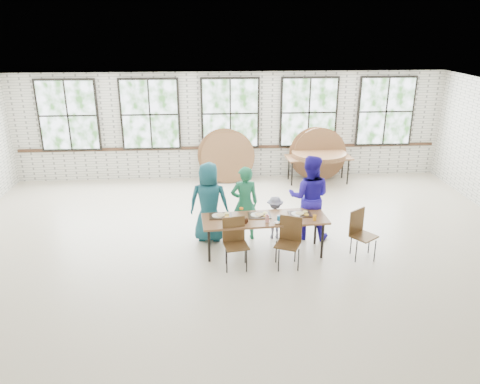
{
  "coord_description": "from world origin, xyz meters",
  "views": [
    {
      "loc": [
        -0.59,
        -8.43,
        4.34
      ],
      "look_at": [
        0.0,
        0.4,
        1.05
      ],
      "focal_mm": 35.0,
      "sensor_mm": 36.0,
      "label": 1
    }
  ],
  "objects_px": {
    "dining_table": "(265,220)",
    "storage_table": "(319,158)",
    "chair_near_left": "(235,238)",
    "chair_near_right": "(289,237)"
  },
  "relations": [
    {
      "from": "dining_table",
      "to": "chair_near_left",
      "type": "distance_m",
      "value": 0.78
    },
    {
      "from": "storage_table",
      "to": "chair_near_left",
      "type": "bearing_deg",
      "value": -123.73
    },
    {
      "from": "chair_near_left",
      "to": "chair_near_right",
      "type": "bearing_deg",
      "value": -12.23
    },
    {
      "from": "dining_table",
      "to": "chair_near_right",
      "type": "relative_size",
      "value": 2.58
    },
    {
      "from": "dining_table",
      "to": "storage_table",
      "type": "distance_m",
      "value": 4.59
    },
    {
      "from": "chair_near_left",
      "to": "dining_table",
      "type": "bearing_deg",
      "value": 27.81
    },
    {
      "from": "chair_near_right",
      "to": "storage_table",
      "type": "distance_m",
      "value": 4.91
    },
    {
      "from": "dining_table",
      "to": "storage_table",
      "type": "relative_size",
      "value": 1.32
    },
    {
      "from": "dining_table",
      "to": "chair_near_right",
      "type": "height_order",
      "value": "chair_near_right"
    },
    {
      "from": "chair_near_left",
      "to": "chair_near_right",
      "type": "distance_m",
      "value": 1.0
    }
  ]
}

